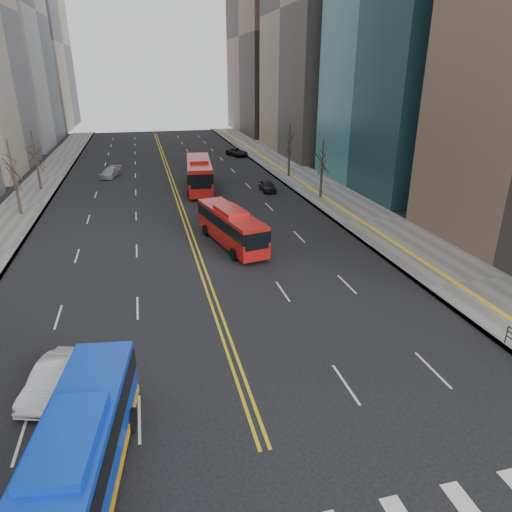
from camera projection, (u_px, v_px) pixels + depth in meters
sidewalk_right at (317, 187)px, 57.43m from camera, size 7.00×130.00×0.15m
sidewalk_left at (25, 205)px, 49.81m from camera, size 5.00×130.00×0.15m
centerline at (171, 178)px, 62.53m from camera, size 0.55×100.00×0.01m
street_trees at (102, 177)px, 40.70m from camera, size 35.20×47.20×7.60m
blue_bus at (73, 472)px, 14.52m from camera, size 3.98×11.41×3.28m
red_bus_near at (231, 225)px, 37.80m from camera, size 4.30×10.22×3.19m
red_bus_far at (199, 172)px, 55.86m from camera, size 3.99×12.38×3.83m
car_white at (54, 378)px, 20.56m from camera, size 2.74×4.58×1.43m
car_dark_mid at (267, 186)px, 55.58m from camera, size 1.66×3.93×1.33m
car_silver at (110, 172)px, 62.92m from camera, size 3.33×4.90×1.32m
car_dark_far at (237, 152)px, 78.87m from camera, size 3.60×5.26×1.34m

